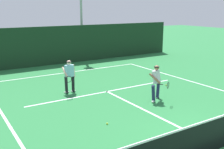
{
  "coord_description": "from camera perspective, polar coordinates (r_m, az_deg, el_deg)",
  "views": [
    {
      "loc": [
        -6.41,
        -4.3,
        3.92
      ],
      "look_at": [
        -0.14,
        5.64,
        1.0
      ],
      "focal_mm": 43.56,
      "sensor_mm": 36.0,
      "label": 1
    }
  ],
  "objects": [
    {
      "name": "tennis_ball_extra",
      "position": [
        14.21,
        11.28,
        -2.2
      ],
      "size": [
        0.07,
        0.07,
        0.07
      ],
      "primitive_type": "sphere",
      "color": "#D1E033",
      "rests_on": "ground_plane"
    },
    {
      "name": "court_line_baseline_far",
      "position": [
        17.0,
        -9.18,
        0.45
      ],
      "size": [
        9.62,
        0.1,
        0.01
      ],
      "primitive_type": "cube",
      "color": "white",
      "rests_on": "ground_plane"
    },
    {
      "name": "ground_plane",
      "position": [
        8.66,
        21.87,
        -14.07
      ],
      "size": [
        80.0,
        80.0,
        0.0
      ],
      "primitive_type": "plane",
      "color": "#29793E"
    },
    {
      "name": "court_line_service",
      "position": [
        13.0,
        -1.06,
        -3.59
      ],
      "size": [
        7.84,
        0.1,
        0.01
      ],
      "primitive_type": "cube",
      "color": "white",
      "rests_on": "ground_plane"
    },
    {
      "name": "player_near",
      "position": [
        11.74,
        9.3,
        -1.42
      ],
      "size": [
        0.88,
        1.03,
        1.55
      ],
      "rotation": [
        0.0,
        0.0,
        3.7
      ],
      "color": "#1E234C",
      "rests_on": "ground_plane"
    },
    {
      "name": "court_line_centre",
      "position": [
        10.61,
        7.76,
        -7.84
      ],
      "size": [
        0.1,
        6.4,
        0.01
      ],
      "primitive_type": "cube",
      "color": "white",
      "rests_on": "ground_plane"
    },
    {
      "name": "tennis_net",
      "position": [
        8.43,
        22.19,
        -10.92
      ],
      "size": [
        10.55,
        0.09,
        1.09
      ],
      "color": "#1E4723",
      "rests_on": "ground_plane"
    },
    {
      "name": "back_fence_windscreen",
      "position": [
        19.32,
        -12.63,
        5.91
      ],
      "size": [
        20.56,
        0.12,
        2.66
      ],
      "primitive_type": "cube",
      "color": "#16331D",
      "rests_on": "ground_plane"
    },
    {
      "name": "tennis_ball",
      "position": [
        9.48,
        -1.03,
        -10.27
      ],
      "size": [
        0.07,
        0.07,
        0.07
      ],
      "primitive_type": "sphere",
      "color": "#D1E033",
      "rests_on": "ground_plane"
    },
    {
      "name": "player_far",
      "position": [
        12.78,
        -8.94,
        -0.13
      ],
      "size": [
        0.74,
        0.88,
        1.55
      ],
      "rotation": [
        0.0,
        0.0,
        3.11
      ],
      "color": "black",
      "rests_on": "ground_plane"
    }
  ]
}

